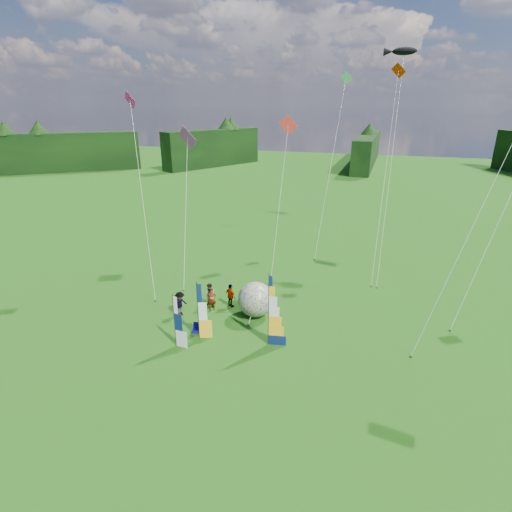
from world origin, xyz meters
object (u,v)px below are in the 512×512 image
(camp_chair, at_px, (196,330))
(kite_whale, at_px, (392,155))
(side_banner_left, at_px, (198,312))
(bol_inflatable, at_px, (255,299))
(side_banner_far, at_px, (174,321))
(spectator_d, at_px, (231,296))
(spectator_c, at_px, (180,304))
(spectator_a, at_px, (212,299))
(spectator_b, at_px, (210,296))
(feather_banner_main, at_px, (269,311))

(camp_chair, bearing_deg, kite_whale, 51.40)
(side_banner_left, xyz_separation_m, bol_inflatable, (2.49, 4.00, -0.67))
(side_banner_far, height_order, spectator_d, side_banner_far)
(side_banner_far, relative_size, spectator_c, 1.90)
(side_banner_far, xyz_separation_m, spectator_c, (-1.62, 3.57, -0.82))
(spectator_a, xyz_separation_m, spectator_b, (-0.32, 0.40, 0.08))
(feather_banner_main, distance_m, spectator_a, 6.23)
(bol_inflatable, distance_m, spectator_a, 3.31)
(spectator_b, bearing_deg, camp_chair, -75.79)
(spectator_c, bearing_deg, side_banner_left, -111.95)
(spectator_a, height_order, spectator_d, spectator_d)
(spectator_b, bearing_deg, bol_inflatable, 0.56)
(spectator_a, bearing_deg, kite_whale, 10.95)
(spectator_d, bearing_deg, bol_inflatable, -167.01)
(kite_whale, bearing_deg, camp_chair, -128.56)
(spectator_a, relative_size, camp_chair, 1.85)
(spectator_b, relative_size, camp_chair, 2.01)
(spectator_b, distance_m, spectator_d, 1.51)
(spectator_b, xyz_separation_m, spectator_c, (-1.50, -1.85, -0.02))
(feather_banner_main, relative_size, spectator_d, 2.58)
(side_banner_far, relative_size, camp_chair, 3.74)
(feather_banner_main, relative_size, kite_whale, 0.23)
(bol_inflatable, xyz_separation_m, spectator_a, (-3.28, -0.25, -0.41))
(feather_banner_main, bearing_deg, side_banner_far, -170.53)
(bol_inflatable, bearing_deg, side_banner_left, -121.94)
(kite_whale, bearing_deg, spectator_b, -137.91)
(feather_banner_main, relative_size, side_banner_far, 1.36)
(bol_inflatable, distance_m, spectator_c, 5.38)
(feather_banner_main, distance_m, camp_chair, 5.15)
(side_banner_left, height_order, spectator_b, side_banner_left)
(feather_banner_main, xyz_separation_m, spectator_c, (-7.05, 1.58, -1.45))
(spectator_d, xyz_separation_m, kite_whale, (10.19, 12.59, 9.17))
(spectator_c, bearing_deg, spectator_b, -19.54)
(side_banner_far, relative_size, spectator_a, 2.03)
(spectator_a, distance_m, spectator_c, 2.33)
(side_banner_left, distance_m, camp_chair, 1.51)
(spectator_a, bearing_deg, camp_chair, -121.43)
(camp_chair, xyz_separation_m, kite_whale, (10.81, 17.12, 9.62))
(feather_banner_main, xyz_separation_m, camp_chair, (-4.74, -0.61, -1.90))
(spectator_d, distance_m, camp_chair, 4.60)
(spectator_a, relative_size, spectator_c, 0.94)
(bol_inflatable, xyz_separation_m, spectator_d, (-2.17, 0.64, -0.35))
(side_banner_far, xyz_separation_m, bol_inflatable, (3.48, 5.27, -0.47))
(feather_banner_main, bearing_deg, spectator_b, 137.70)
(bol_inflatable, distance_m, spectator_b, 3.61)
(spectator_c, relative_size, spectator_d, 1.00)
(spectator_a, bearing_deg, side_banner_left, -117.31)
(spectator_c, bearing_deg, camp_chair, -113.97)
(bol_inflatable, relative_size, spectator_a, 1.48)
(side_banner_left, bearing_deg, spectator_c, 118.04)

